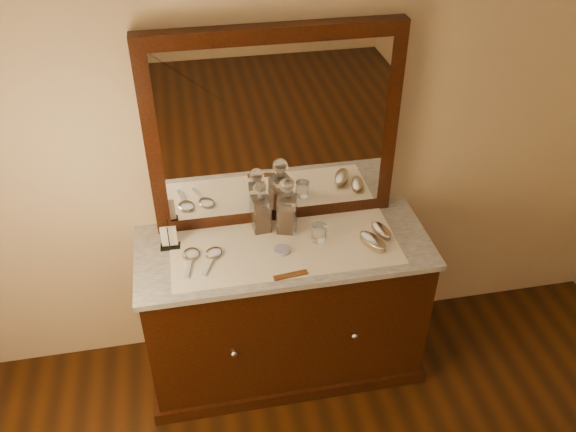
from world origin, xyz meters
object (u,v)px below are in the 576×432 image
object	(u,v)px
mirror_frame	(274,131)
brush_near	(373,242)
dresser_cabinet	(284,310)
comb	(291,275)
brush_far	(381,231)
decanter_right	(287,211)
decanter_left	(261,212)
hand_mirror_inner	(213,256)
napkin_rack	(169,238)
pin_dish	(282,250)
hand_mirror_outer	(190,257)

from	to	relation	value
mirror_frame	brush_near	world-z (taller)	mirror_frame
dresser_cabinet	comb	bearing A→B (deg)	-93.08
dresser_cabinet	mirror_frame	world-z (taller)	mirror_frame
dresser_cabinet	brush_far	xyz separation A→B (m)	(0.49, -0.01, 0.46)
comb	decanter_right	size ratio (longest dim) A/B	0.52
decanter_left	hand_mirror_inner	world-z (taller)	decanter_left
napkin_rack	brush_near	bearing A→B (deg)	-10.54
decanter_right	brush_far	xyz separation A→B (m)	(0.45, -0.12, -0.10)
brush_near	hand_mirror_inner	size ratio (longest dim) A/B	0.88
decanter_left	pin_dish	bearing A→B (deg)	-69.79
napkin_rack	decanter_right	bearing A→B (deg)	2.22
pin_dish	hand_mirror_inner	xyz separation A→B (m)	(-0.33, 0.02, 0.00)
brush_near	hand_mirror_outer	bearing A→B (deg)	175.38
napkin_rack	mirror_frame	bearing A→B (deg)	15.63
brush_near	hand_mirror_inner	xyz separation A→B (m)	(-0.77, 0.06, -0.01)
comb	decanter_left	size ratio (longest dim) A/B	0.57
dresser_cabinet	napkin_rack	bearing A→B (deg)	170.35
mirror_frame	brush_far	bearing A→B (deg)	-27.35
pin_dish	brush_near	distance (m)	0.44
dresser_cabinet	decanter_left	bearing A→B (deg)	121.39
napkin_rack	hand_mirror_inner	world-z (taller)	napkin_rack
brush_far	hand_mirror_inner	bearing A→B (deg)	-178.77
decanter_left	decanter_right	xyz separation A→B (m)	(0.12, -0.03, 0.01)
pin_dish	decanter_left	size ratio (longest dim) A/B	0.28
brush_near	dresser_cabinet	bearing A→B (deg)	168.31
dresser_cabinet	hand_mirror_outer	xyz separation A→B (m)	(-0.45, -0.02, 0.45)
decanter_right	brush_far	size ratio (longest dim) A/B	1.93
brush_far	brush_near	bearing A→B (deg)	-130.80
comb	pin_dish	bearing A→B (deg)	85.43
dresser_cabinet	hand_mirror_outer	world-z (taller)	hand_mirror_outer
brush_near	napkin_rack	bearing A→B (deg)	169.46
brush_far	pin_dish	bearing A→B (deg)	-175.65
comb	brush_far	world-z (taller)	brush_far
napkin_rack	brush_far	size ratio (longest dim) A/B	0.90
pin_dish	napkin_rack	size ratio (longest dim) A/B	0.56
hand_mirror_outer	decanter_left	bearing A→B (deg)	23.72
dresser_cabinet	comb	world-z (taller)	comb
dresser_cabinet	brush_near	distance (m)	0.64
napkin_rack	brush_near	world-z (taller)	napkin_rack
pin_dish	dresser_cabinet	bearing A→B (deg)	69.40
dresser_cabinet	napkin_rack	world-z (taller)	napkin_rack
mirror_frame	dresser_cabinet	bearing A→B (deg)	-90.00
comb	napkin_rack	size ratio (longest dim) A/B	1.12
decanter_left	hand_mirror_inner	distance (m)	0.33
brush_far	hand_mirror_outer	xyz separation A→B (m)	(-0.94, -0.01, -0.01)
comb	decanter_left	xyz separation A→B (m)	(-0.08, 0.37, 0.10)
decanter_left	hand_mirror_outer	distance (m)	0.41
napkin_rack	hand_mirror_outer	xyz separation A→B (m)	(0.09, -0.11, -0.04)
decanter_left	brush_far	distance (m)	0.60
comb	hand_mirror_outer	xyz separation A→B (m)	(-0.44, 0.21, 0.00)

